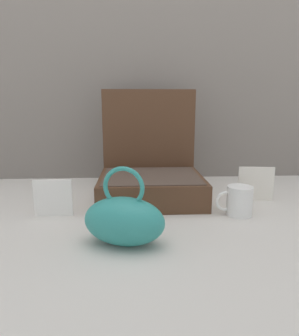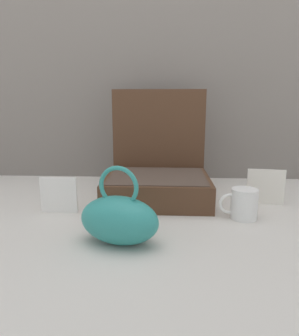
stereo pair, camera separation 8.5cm
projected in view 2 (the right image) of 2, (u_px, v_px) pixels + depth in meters
ground_plane at (144, 221)px, 0.90m from camera, size 6.00×6.00×0.00m
back_wall at (153, 22)px, 1.32m from camera, size 3.20×0.06×1.40m
open_suitcase at (158, 175)px, 1.12m from camera, size 0.37×0.33×0.40m
teal_pouch_handbag at (119, 219)px, 0.75m from camera, size 0.23×0.17×0.20m
coffee_mug at (243, 204)px, 0.91m from camera, size 0.12×0.08×0.09m
info_card_left at (59, 195)px, 0.96m from camera, size 0.12×0.01×0.12m
poster_card_right at (266, 187)px, 1.04m from camera, size 0.13×0.02×0.12m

